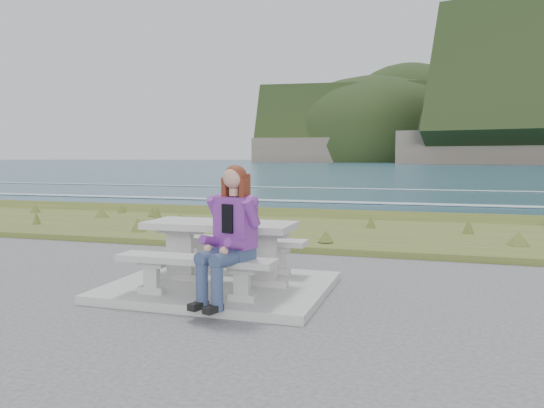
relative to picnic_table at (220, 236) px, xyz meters
name	(u,v)px	position (x,y,z in m)	size (l,w,h in m)	color
concrete_slab	(220,287)	(0.00, 0.00, -0.63)	(2.60, 2.10, 0.10)	#969692
picnic_table	(220,236)	(0.00, 0.00, 0.00)	(1.80, 0.75, 0.75)	#969692
bench_landward	(195,266)	(0.00, -0.70, -0.23)	(1.80, 0.35, 0.45)	#969692
bench_seaward	(240,245)	(0.00, 0.70, -0.23)	(1.80, 0.35, 0.45)	#969692
grass_verge	(311,234)	(0.00, 5.00, -0.68)	(160.00, 4.50, 0.22)	#3B5620
shore_drop	(336,219)	(0.00, 7.90, -0.68)	(160.00, 0.80, 2.20)	brown
ocean	(388,216)	(0.00, 25.09, -2.42)	(1600.00, 1600.00, 0.09)	navy
seated_woman	(226,253)	(0.41, -0.83, -0.05)	(0.60, 0.81, 1.45)	navy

